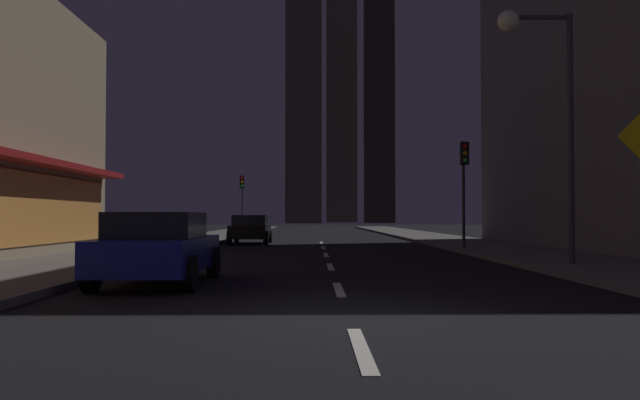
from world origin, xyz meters
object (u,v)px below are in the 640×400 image
(street_lamp_right, at_px, (539,74))
(car_parked_far, at_px, (250,229))
(traffic_light_far_left, at_px, (242,191))
(car_parked_near, at_px, (159,247))
(fire_hydrant_far_left, at_px, (182,239))
(traffic_light_near_right, at_px, (464,170))

(street_lamp_right, bearing_deg, car_parked_far, 120.23)
(traffic_light_far_left, bearing_deg, car_parked_near, -86.59)
(car_parked_near, xyz_separation_m, fire_hydrant_far_left, (-2.30, 13.20, -0.29))
(street_lamp_right, bearing_deg, traffic_light_far_left, 110.85)
(traffic_light_near_right, bearing_deg, car_parked_near, -128.00)
(fire_hydrant_far_left, bearing_deg, car_parked_far, 67.38)
(car_parked_near, relative_size, street_lamp_right, 0.64)
(fire_hydrant_far_left, xyz_separation_m, traffic_light_far_left, (0.40, 18.67, 2.74))
(car_parked_near, distance_m, street_lamp_right, 10.50)
(car_parked_near, height_order, traffic_light_near_right, traffic_light_near_right)
(car_parked_near, xyz_separation_m, car_parked_far, (0.00, 18.72, 0.00))
(fire_hydrant_far_left, bearing_deg, car_parked_near, -80.11)
(traffic_light_far_left, bearing_deg, traffic_light_near_right, -61.46)
(car_parked_near, xyz_separation_m, traffic_light_near_right, (9.10, 11.65, 2.45))
(car_parked_near, distance_m, fire_hydrant_far_left, 13.40)
(car_parked_far, relative_size, traffic_light_near_right, 1.01)
(car_parked_near, xyz_separation_m, street_lamp_right, (8.98, 3.31, 4.33))
(car_parked_near, height_order, fire_hydrant_far_left, car_parked_near)
(car_parked_far, bearing_deg, traffic_light_near_right, -37.84)
(traffic_light_near_right, xyz_separation_m, street_lamp_right, (-0.12, -8.34, 1.87))
(traffic_light_far_left, bearing_deg, car_parked_far, -81.78)
(fire_hydrant_far_left, relative_size, traffic_light_near_right, 0.16)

